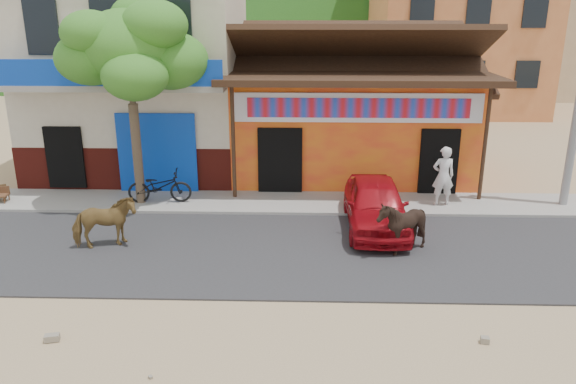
{
  "coord_description": "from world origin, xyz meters",
  "views": [
    {
      "loc": [
        0.37,
        -10.24,
        5.75
      ],
      "look_at": [
        -0.03,
        3.0,
        1.4
      ],
      "focal_mm": 35.0,
      "sensor_mm": 36.0,
      "label": 1
    }
  ],
  "objects_px": {
    "cow_dark": "(402,226)",
    "scooter": "(160,186)",
    "cow_tan": "(104,223)",
    "red_car": "(376,204)",
    "tree": "(133,104)",
    "cafe_chair_right": "(0,189)",
    "pedestrian": "(443,176)"
  },
  "relations": [
    {
      "from": "cow_tan",
      "to": "red_car",
      "type": "xyz_separation_m",
      "value": [
        6.89,
        1.52,
        0.02
      ]
    },
    {
      "from": "cow_dark",
      "to": "scooter",
      "type": "height_order",
      "value": "cow_dark"
    },
    {
      "from": "tree",
      "to": "red_car",
      "type": "xyz_separation_m",
      "value": [
        6.91,
        -1.7,
        -2.4
      ]
    },
    {
      "from": "scooter",
      "to": "cafe_chair_right",
      "type": "relative_size",
      "value": 2.23
    },
    {
      "from": "cow_tan",
      "to": "red_car",
      "type": "bearing_deg",
      "value": -98.42
    },
    {
      "from": "pedestrian",
      "to": "cow_dark",
      "type": "bearing_deg",
      "value": 58.53
    },
    {
      "from": "scooter",
      "to": "pedestrian",
      "type": "xyz_separation_m",
      "value": [
        8.5,
        0.07,
        0.39
      ]
    },
    {
      "from": "scooter",
      "to": "red_car",
      "type": "bearing_deg",
      "value": -109.95
    },
    {
      "from": "cow_dark",
      "to": "red_car",
      "type": "relative_size",
      "value": 0.35
    },
    {
      "from": "cow_dark",
      "to": "scooter",
      "type": "distance_m",
      "value": 7.52
    },
    {
      "from": "cow_dark",
      "to": "pedestrian",
      "type": "height_order",
      "value": "pedestrian"
    },
    {
      "from": "tree",
      "to": "cow_dark",
      "type": "bearing_deg",
      "value": -24.43
    },
    {
      "from": "cow_tan",
      "to": "pedestrian",
      "type": "distance_m",
      "value": 9.65
    },
    {
      "from": "tree",
      "to": "red_car",
      "type": "height_order",
      "value": "tree"
    },
    {
      "from": "cow_tan",
      "to": "cow_dark",
      "type": "bearing_deg",
      "value": -111.76
    },
    {
      "from": "tree",
      "to": "red_car",
      "type": "bearing_deg",
      "value": -13.82
    },
    {
      "from": "cow_dark",
      "to": "cow_tan",
      "type": "bearing_deg",
      "value": -83.78
    },
    {
      "from": "red_car",
      "to": "scooter",
      "type": "relative_size",
      "value": 2.08
    },
    {
      "from": "cow_tan",
      "to": "scooter",
      "type": "distance_m",
      "value": 3.26
    },
    {
      "from": "tree",
      "to": "pedestrian",
      "type": "distance_m",
      "value": 9.34
    },
    {
      "from": "cafe_chair_right",
      "to": "pedestrian",
      "type": "bearing_deg",
      "value": -2.3
    },
    {
      "from": "red_car",
      "to": "pedestrian",
      "type": "distance_m",
      "value": 2.82
    },
    {
      "from": "tree",
      "to": "pedestrian",
      "type": "relative_size",
      "value": 3.36
    },
    {
      "from": "cow_tan",
      "to": "cafe_chair_right",
      "type": "bearing_deg",
      "value": 33.38
    },
    {
      "from": "cow_tan",
      "to": "red_car",
      "type": "distance_m",
      "value": 7.05
    },
    {
      "from": "tree",
      "to": "cow_dark",
      "type": "relative_size",
      "value": 4.36
    },
    {
      "from": "cow_dark",
      "to": "red_car",
      "type": "distance_m",
      "value": 1.69
    },
    {
      "from": "cow_tan",
      "to": "scooter",
      "type": "xyz_separation_m",
      "value": [
        0.58,
        3.21,
        -0.07
      ]
    },
    {
      "from": "red_car",
      "to": "cow_dark",
      "type": "bearing_deg",
      "value": -74.83
    },
    {
      "from": "cow_dark",
      "to": "cafe_chair_right",
      "type": "distance_m",
      "value": 12.04
    },
    {
      "from": "red_car",
      "to": "tree",
      "type": "bearing_deg",
      "value": 166.55
    },
    {
      "from": "cow_tan",
      "to": "scooter",
      "type": "height_order",
      "value": "cow_tan"
    }
  ]
}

